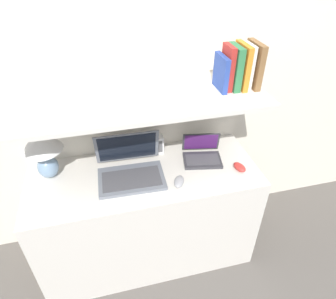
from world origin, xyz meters
name	(u,v)px	position (x,y,z in m)	size (l,w,h in m)	color
ground_plane	(157,283)	(0.00, 0.00, 0.00)	(12.00, 12.00, 0.00)	#56514C
wall_back	(131,84)	(0.00, 0.62, 1.20)	(6.00, 0.05, 2.40)	silver
desk	(147,216)	(0.00, 0.28, 0.38)	(1.41, 0.56, 0.76)	silver
back_riser	(138,164)	(0.00, 0.58, 0.61)	(1.41, 0.04, 1.21)	silver
shelf	(138,100)	(0.00, 0.35, 1.23)	(1.41, 0.50, 0.03)	silver
table_lamp	(42,146)	(-0.55, 0.40, 0.98)	(0.23, 0.23, 0.33)	#7593B2
laptop_large	(130,169)	(-0.08, 0.29, 0.81)	(0.40, 0.33, 0.25)	slate
laptop_small	(202,154)	(0.39, 0.34, 0.80)	(0.27, 0.24, 0.16)	#333338
computer_mouse	(179,181)	(0.18, 0.14, 0.78)	(0.09, 0.12, 0.04)	#99999E
second_mouse	(240,167)	(0.58, 0.18, 0.78)	(0.08, 0.11, 0.04)	red
router_box	(155,145)	(0.11, 0.48, 0.83)	(0.10, 0.07, 0.12)	white
book_brown	(254,65)	(0.66, 0.35, 1.36)	(0.03, 0.17, 0.25)	brown
book_white	(248,66)	(0.62, 0.35, 1.36)	(0.02, 0.12, 0.24)	silver
book_orange	(242,66)	(0.58, 0.35, 1.36)	(0.03, 0.17, 0.24)	orange
book_green	(234,67)	(0.54, 0.35, 1.36)	(0.04, 0.15, 0.24)	#2D7042
book_red	(228,68)	(0.50, 0.35, 1.36)	(0.03, 0.13, 0.24)	#A82823
book_blue	(221,73)	(0.46, 0.35, 1.34)	(0.03, 0.16, 0.19)	#284293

